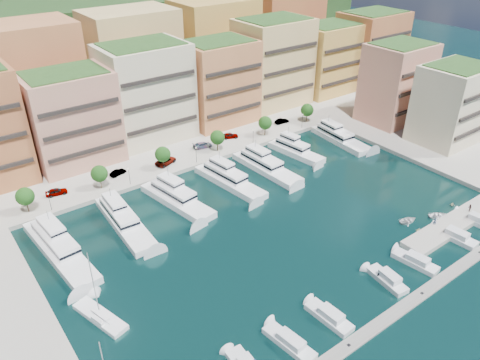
{
  "coord_description": "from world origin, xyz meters",
  "views": [
    {
      "loc": [
        -53.16,
        -58.35,
        56.01
      ],
      "look_at": [
        -1.71,
        10.68,
        6.0
      ],
      "focal_mm": 35.0,
      "sensor_mm": 36.0,
      "label": 1
    }
  ],
  "objects": [
    {
      "name": "tree_5",
      "position": [
        40.0,
        33.5,
        4.74
      ],
      "size": [
        3.8,
        3.8,
        5.65
      ],
      "color": "#473323",
      "rests_on": "north_quay"
    },
    {
      "name": "sailboat_1",
      "position": [
        -39.27,
        -2.89,
        0.31
      ],
      "size": [
        5.54,
        10.85,
        13.2
      ],
      "color": "white",
      "rests_on": "ground"
    },
    {
      "name": "tree_2",
      "position": [
        -8.0,
        33.5,
        4.74
      ],
      "size": [
        3.8,
        3.8,
        5.65
      ],
      "color": "#473323",
      "rests_on": "north_quay"
    },
    {
      "name": "yacht_2",
      "position": [
        -12.71,
        19.72,
        1.21
      ],
      "size": [
        8.08,
        20.78,
        7.3
      ],
      "color": "white",
      "rests_on": "ground"
    },
    {
      "name": "tender_3",
      "position": [
        34.9,
        -17.63,
        0.36
      ],
      "size": [
        1.69,
        1.57,
        0.72
      ],
      "primitive_type": "imported",
      "rotation": [
        0.0,
        0.0,
        1.92
      ],
      "color": "beige",
      "rests_on": "ground"
    },
    {
      "name": "lamppost_3",
      "position": [
        18.0,
        31.2,
        3.83
      ],
      "size": [
        0.3,
        0.3,
        4.2
      ],
      "color": "black",
      "rests_on": "north_quay"
    },
    {
      "name": "tender_1",
      "position": [
        20.81,
        -18.96,
        0.37
      ],
      "size": [
        1.67,
        1.53,
        0.75
      ],
      "primitive_type": "imported",
      "rotation": [
        0.0,
        0.0,
        1.82
      ],
      "color": "beige",
      "rests_on": "ground"
    },
    {
      "name": "apartment_east_a",
      "position": [
        62.0,
        19.99,
        12.31
      ],
      "size": [
        18.0,
        14.5,
        22.8
      ],
      "color": "tan",
      "rests_on": "east_quay"
    },
    {
      "name": "apartment_east_b",
      "position": [
        62.0,
        1.99,
        11.31
      ],
      "size": [
        18.0,
        14.5,
        20.8
      ],
      "color": "beige",
      "rests_on": "east_quay"
    },
    {
      "name": "backblock_2",
      "position": [
        5.0,
        74.0,
        16.0
      ],
      "size": [
        26.0,
        18.0,
        30.0
      ],
      "primitive_type": "cube",
      "color": "#EAC37C",
      "rests_on": "north_quay"
    },
    {
      "name": "finger_pier",
      "position": [
        30.0,
        -22.0,
        0.0
      ],
      "size": [
        32.0,
        5.0,
        2.0
      ],
      "primitive_type": "cube",
      "color": "#9E998E",
      "rests_on": "ground"
    },
    {
      "name": "apartment_2",
      "position": [
        -23.0,
        49.99,
        12.31
      ],
      "size": [
        20.0,
        15.5,
        22.8
      ],
      "color": "tan",
      "rests_on": "north_quay"
    },
    {
      "name": "backblock_3",
      "position": [
        35.0,
        74.0,
        16.0
      ],
      "size": [
        26.0,
        18.0,
        30.0
      ],
      "primitive_type": "cube",
      "color": "#D69C4E",
      "rests_on": "north_quay"
    },
    {
      "name": "tree_3",
      "position": [
        8.0,
        33.5,
        4.74
      ],
      "size": [
        3.8,
        3.8,
        5.65
      ],
      "color": "#473323",
      "rests_on": "north_quay"
    },
    {
      "name": "south_pontoon",
      "position": [
        -3.0,
        -30.0,
        0.0
      ],
      "size": [
        72.0,
        2.2,
        0.35
      ],
      "primitive_type": "cube",
      "color": "gray",
      "rests_on": "ground"
    },
    {
      "name": "tree_1",
      "position": [
        -24.0,
        33.5,
        4.74
      ],
      "size": [
        3.8,
        3.8,
        5.65
      ],
      "color": "#473323",
      "rests_on": "north_quay"
    },
    {
      "name": "tree_4",
      "position": [
        24.0,
        33.5,
        4.74
      ],
      "size": [
        3.8,
        3.8,
        5.65
      ],
      "color": "#473323",
      "rests_on": "north_quay"
    },
    {
      "name": "lamppost_1",
      "position": [
        -18.0,
        31.2,
        3.83
      ],
      "size": [
        0.3,
        0.3,
        4.2
      ],
      "color": "black",
      "rests_on": "north_quay"
    },
    {
      "name": "apartment_7",
      "position": [
        84.0,
        47.99,
        13.31
      ],
      "size": [
        22.0,
        16.5,
        24.8
      ],
      "color": "#B7723D",
      "rests_on": "north_quay"
    },
    {
      "name": "apartment_6",
      "position": [
        64.0,
        49.99,
        12.31
      ],
      "size": [
        20.0,
        15.5,
        22.8
      ],
      "color": "#D69C4E",
      "rests_on": "north_quay"
    },
    {
      "name": "yacht_0",
      "position": [
        -39.07,
        17.68,
        1.21
      ],
      "size": [
        6.95,
        25.03,
        7.3
      ],
      "color": "white",
      "rests_on": "ground"
    },
    {
      "name": "backblock_4",
      "position": [
        65.0,
        74.0,
        16.0
      ],
      "size": [
        26.0,
        18.0,
        30.0
      ],
      "primitive_type": "cube",
      "color": "#B7723D",
      "rests_on": "north_quay"
    },
    {
      "name": "hillside",
      "position": [
        0.0,
        110.0,
        0.0
      ],
      "size": [
        240.0,
        40.0,
        58.0
      ],
      "primitive_type": "cube",
      "color": "#1A3415",
      "rests_on": "ground"
    },
    {
      "name": "yacht_5",
      "position": [
        24.16,
        21.48,
        1.21
      ],
      "size": [
        6.1,
        16.81,
        7.3
      ],
      "color": "white",
      "rests_on": "ground"
    },
    {
      "name": "apartment_4",
      "position": [
        20.0,
        49.99,
        12.81
      ],
      "size": [
        20.0,
        15.5,
        23.8
      ],
      "color": "#DA8A51",
      "rests_on": "north_quay"
    },
    {
      "name": "car_5",
      "position": [
        33.35,
        37.05,
        1.72
      ],
      "size": [
        4.48,
        1.9,
        1.44
      ],
      "primitive_type": "imported",
      "rotation": [
        0.0,
        0.0,
        1.48
      ],
      "color": "gray",
      "rests_on": "north_quay"
    },
    {
      "name": "lamppost_2",
      "position": [
        0.0,
        31.2,
        3.83
      ],
      "size": [
        0.3,
        0.3,
        4.2
      ],
      "color": "black",
      "rests_on": "north_quay"
    },
    {
      "name": "tender_2",
      "position": [
        28.49,
        -18.24,
        0.41
      ],
      "size": [
        4.81,
        4.26,
        0.82
      ],
      "primitive_type": "imported",
      "rotation": [
        0.0,
        0.0,
        1.14
      ],
      "color": "white",
      "rests_on": "ground"
    },
    {
      "name": "car_0",
      "position": [
        -33.12,
        36.7,
        1.79
      ],
      "size": [
        4.93,
        2.7,
        1.59
      ],
      "primitive_type": "imported",
      "rotation": [
        0.0,
        0.0,
        1.39
      ],
      "color": "gray",
      "rests_on": "north_quay"
    },
    {
      "name": "yacht_6",
      "position": [
        39.45,
        20.1,
        1.21
      ],
      "size": [
        6.62,
        19.79,
        7.3
      ],
      "color": "white",
      "rests_on": "ground"
    },
    {
      "name": "person_0",
      "position": [
        24.09,
        -20.15,
        1.78
      ],
      "size": [
        0.51,
        0.65,
        1.57
      ],
      "primitive_type": "imported",
      "rotation": [
        0.0,
        0.0,
        1.83
      ],
      "color": "#243348",
      "rests_on": "finger_pier"
    },
    {
      "name": "yacht_1",
      "position": [
        -25.43,
        18.76,
        1.09
      ],
      "size": [
        6.03,
        22.44,
        7.3
      ],
      "color": "white",
      "rests_on": "ground"
    },
    {
      "name": "tree_0",
      "position": [
        -40.0,
        33.5,
        4.74
      ],
      "size": [
        3.8,
        3.8,
        5.65
      ],
      "color": "#473323",
      "rests_on": "north_quay"
    },
    {
      "name": "cruiser_3",
      "position": [
        -10.5,
        -24.59,
        0.55
      ],
      "size": [
        3.15,
        8.28,
        2.55
      ],
      "color": "silver",
      "rests_on": "ground"
    },
    {
      "name": "car_3",
      "position": [
        5.75,
        37.32,
        1.76
      ],
      "size": [
        5.5,
        2.97,
        1.51
      ],
      "primitive_type": "imported",
      "rotation": [
        0.0,
        0.0,
        1.4
      ],
      "color": "gray",
      "rests_on": "north_quay"
    },
    {
      "name": "cruiser_2",
      "position": [
        -18.88,
        -24.6,
        0.55
      ],
      "size": [
        3.57,
        9.07,
        2.55
      ],
      "color": "silver",
      "rests_on": "ground"
    },
    {
      "name": "north_quay",
      "position": [
        0.0,
        62.0,
        0.0
      ],
      "size": [
        220.0,
        64.0,
        2.0
      ],
      "primitive_type": "cube",
      "color": "#9E998E",
      "rests_on": "ground"
    },
    {
      "name": "car_4",
      "position": [
        14.99,
        37.81,
        1.79
      ],
      "size": [
        4.99,
        3.5,
        1.58
      ],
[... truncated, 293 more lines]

